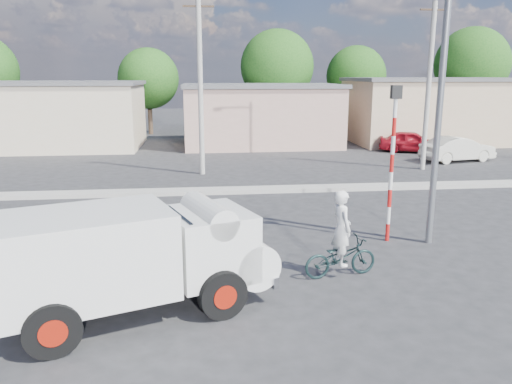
{
  "coord_description": "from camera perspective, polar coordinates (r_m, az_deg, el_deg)",
  "views": [
    {
      "loc": [
        -2.03,
        -11.6,
        4.63
      ],
      "look_at": [
        -0.47,
        2.46,
        1.3
      ],
      "focal_mm": 35.0,
      "sensor_mm": 36.0,
      "label": 1
    }
  ],
  "objects": [
    {
      "name": "car_cream",
      "position": [
        29.46,
        22.05,
        4.57
      ],
      "size": [
        4.32,
        2.3,
        1.35
      ],
      "primitive_type": "imported",
      "rotation": [
        0.0,
        0.0,
        1.79
      ],
      "color": "beige",
      "rests_on": "ground"
    },
    {
      "name": "utility_poles",
      "position": [
        24.19,
        6.43,
        11.84
      ],
      "size": [
        35.4,
        0.24,
        8.0
      ],
      "color": "#99968E",
      "rests_on": "ground"
    },
    {
      "name": "traffic_pole",
      "position": [
        14.25,
        15.34,
        4.56
      ],
      "size": [
        0.28,
        0.18,
        4.36
      ],
      "color": "red",
      "rests_on": "ground"
    },
    {
      "name": "bicycle",
      "position": [
        11.93,
        9.63,
        -7.36
      ],
      "size": [
        1.87,
        0.93,
        0.94
      ],
      "primitive_type": "imported",
      "rotation": [
        0.0,
        0.0,
        1.75
      ],
      "color": "#152828",
      "rests_on": "ground"
    },
    {
      "name": "building_row",
      "position": [
        33.83,
        -1.01,
        9.02
      ],
      "size": [
        37.8,
        7.3,
        4.44
      ],
      "color": "beige",
      "rests_on": "ground"
    },
    {
      "name": "median",
      "position": [
        20.22,
        -0.39,
        0.25
      ],
      "size": [
        40.0,
        0.8,
        0.16
      ],
      "primitive_type": "cube",
      "color": "#99968E",
      "rests_on": "ground"
    },
    {
      "name": "truck",
      "position": [
        10.04,
        -13.22,
        -7.05
      ],
      "size": [
        5.6,
        3.59,
        2.18
      ],
      "rotation": [
        0.0,
        0.0,
        0.35
      ],
      "color": "black",
      "rests_on": "ground"
    },
    {
      "name": "cyclist",
      "position": [
        11.79,
        9.71,
        -5.45
      ],
      "size": [
        0.53,
        0.71,
        1.77
      ],
      "primitive_type": "imported",
      "rotation": [
        0.0,
        0.0,
        1.75
      ],
      "color": "white",
      "rests_on": "ground"
    },
    {
      "name": "ground_plane",
      "position": [
        12.65,
        3.4,
        -8.24
      ],
      "size": [
        120.0,
        120.0,
        0.0
      ],
      "primitive_type": "plane",
      "color": "#28282B",
      "rests_on": "ground"
    },
    {
      "name": "car_red",
      "position": [
        32.05,
        17.34,
        5.53
      ],
      "size": [
        4.13,
        2.79,
        1.31
      ],
      "primitive_type": "imported",
      "rotation": [
        0.0,
        0.0,
        1.21
      ],
      "color": "maroon",
      "rests_on": "ground"
    },
    {
      "name": "streetlight",
      "position": [
        14.21,
        20.02,
        13.82
      ],
      "size": [
        2.34,
        0.22,
        9.0
      ],
      "color": "slate",
      "rests_on": "ground"
    },
    {
      "name": "tree_row",
      "position": [
        40.46,
        1.97,
        13.76
      ],
      "size": [
        43.62,
        7.43,
        8.42
      ],
      "color": "#38281E",
      "rests_on": "ground"
    }
  ]
}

